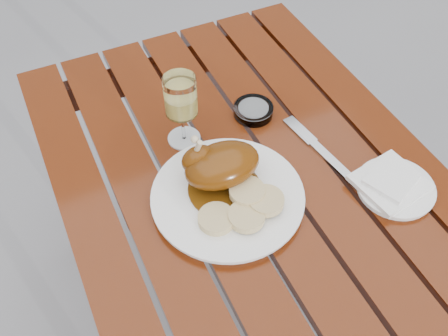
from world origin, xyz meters
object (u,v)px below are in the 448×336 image
at_px(dinner_plate, 228,197).
at_px(wine_glass, 182,111).
at_px(ashtray, 253,110).
at_px(table, 250,271).
at_px(side_plate, 395,188).

bearing_deg(dinner_plate, wine_glass, 94.15).
bearing_deg(wine_glass, ashtray, 1.62).
relative_size(table, wine_glass, 6.74).
bearing_deg(side_plate, table, 152.10).
distance_m(table, ashtray, 0.44).
xyz_separation_m(table, dinner_plate, (-0.08, -0.01, 0.39)).
xyz_separation_m(wine_glass, ashtray, (0.18, 0.01, -0.08)).
bearing_deg(wine_glass, dinner_plate, -85.85).
relative_size(wine_glass, side_plate, 1.07).
bearing_deg(table, side_plate, -27.90).
bearing_deg(side_plate, dinner_plate, 159.06).
bearing_deg(dinner_plate, ashtray, 51.01).
relative_size(table, ashtray, 12.50).
height_order(dinner_plate, wine_glass, wine_glass).
xyz_separation_m(dinner_plate, ashtray, (0.17, 0.21, 0.00)).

